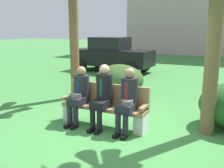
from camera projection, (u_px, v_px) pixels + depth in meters
name	position (u px, v px, depth m)	size (l,w,h in m)	color
ground_plane	(114.00, 128.00, 5.40)	(80.00, 80.00, 0.00)	#3E843E
park_bench	(105.00, 106.00, 5.51)	(1.90, 0.44, 0.90)	#99754C
seated_man_left	(79.00, 92.00, 5.58)	(0.34, 0.72, 1.27)	#23232D
seated_man_middle	(103.00, 93.00, 5.33)	(0.34, 0.72, 1.34)	black
seated_man_right	(128.00, 97.00, 5.08)	(0.34, 0.72, 1.30)	#23232D
shrub_near_bench	(119.00, 80.00, 8.09)	(1.55, 1.42, 0.97)	#315525
parked_car_near	(112.00, 55.00, 12.48)	(3.98, 1.89, 1.68)	black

